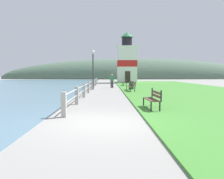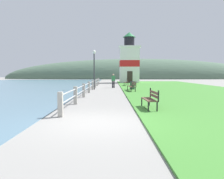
# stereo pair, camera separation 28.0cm
# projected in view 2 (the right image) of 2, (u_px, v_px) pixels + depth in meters

# --- Properties ---
(ground_plane) EXTENTS (160.00, 160.00, 0.00)m
(ground_plane) POSITION_uv_depth(u_px,v_px,m) (96.00, 123.00, 7.26)
(ground_plane) COLOR gray
(grass_verge) EXTENTS (12.00, 43.69, 0.06)m
(grass_verge) POSITION_uv_depth(u_px,v_px,m) (182.00, 89.00, 21.79)
(grass_verge) COLOR #428433
(grass_verge) RESTS_ON ground_plane
(seawall_railing) EXTENTS (0.18, 23.94, 0.95)m
(seawall_railing) POSITION_uv_depth(u_px,v_px,m) (90.00, 85.00, 20.05)
(seawall_railing) COLOR #A8A399
(seawall_railing) RESTS_ON ground_plane
(park_bench_near) EXTENTS (0.53, 1.63, 0.94)m
(park_bench_near) POSITION_uv_depth(u_px,v_px,m) (150.00, 98.00, 9.87)
(park_bench_near) COLOR brown
(park_bench_near) RESTS_ON ground_plane
(park_bench_midway) EXTENTS (0.64, 2.01, 0.94)m
(park_bench_midway) POSITION_uv_depth(u_px,v_px,m) (132.00, 86.00, 19.59)
(park_bench_midway) COLOR brown
(park_bench_midway) RESTS_ON ground_plane
(park_bench_far) EXTENTS (0.53, 1.69, 0.94)m
(park_bench_far) POSITION_uv_depth(u_px,v_px,m) (126.00, 82.00, 28.16)
(park_bench_far) COLOR brown
(park_bench_far) RESTS_ON ground_plane
(lighthouse) EXTENTS (3.73, 3.73, 8.73)m
(lighthouse) POSITION_uv_depth(u_px,v_px,m) (129.00, 62.00, 37.97)
(lighthouse) COLOR white
(lighthouse) RESTS_ON ground_plane
(person_strolling) EXTENTS (0.42, 0.29, 1.59)m
(person_strolling) POSITION_uv_depth(u_px,v_px,m) (113.00, 80.00, 24.60)
(person_strolling) COLOR #28282D
(person_strolling) RESTS_ON ground_plane
(trash_bin) EXTENTS (0.54, 0.54, 0.84)m
(trash_bin) POSITION_uv_depth(u_px,v_px,m) (132.00, 86.00, 21.60)
(trash_bin) COLOR #2D5138
(trash_bin) RESTS_ON ground_plane
(lamp_post) EXTENTS (0.36, 0.36, 3.96)m
(lamp_post) POSITION_uv_depth(u_px,v_px,m) (94.00, 62.00, 21.90)
(lamp_post) COLOR #333338
(lamp_post) RESTS_ON ground_plane
(distant_hillside) EXTENTS (80.00, 16.00, 12.00)m
(distant_hillside) POSITION_uv_depth(u_px,v_px,m) (136.00, 79.00, 66.24)
(distant_hillside) COLOR #4C6651
(distant_hillside) RESTS_ON ground_plane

